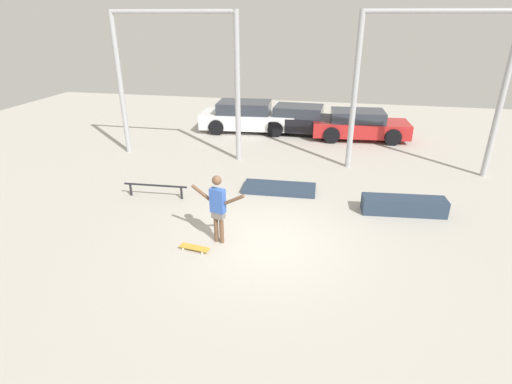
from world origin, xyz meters
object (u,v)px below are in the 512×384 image
object	(u,v)px
grind_rail	(156,187)
parked_car_red	(359,125)
grind_box	(404,206)
parked_car_white	(247,117)
parked_car_black	(301,120)
skateboarder	(218,205)
skateboard	(195,248)
manual_pad	(279,188)

from	to	relation	value
grind_rail	parked_car_red	bearing A→B (deg)	50.90
grind_box	parked_car_white	bearing A→B (deg)	128.98
grind_box	parked_car_black	world-z (taller)	parked_car_black
skateboarder	parked_car_white	bearing A→B (deg)	113.06
grind_box	parked_car_white	xyz separation A→B (m)	(-6.28, 7.76, 0.45)
skateboarder	skateboard	distance (m)	1.16
grind_box	grind_rail	size ratio (longest dim) A/B	1.15
skateboard	parked_car_white	distance (m)	10.87
manual_pad	parked_car_red	xyz separation A→B (m)	(2.66, 6.50, 0.57)
parked_car_white	grind_box	bearing A→B (deg)	-55.43
skateboarder	manual_pad	xyz separation A→B (m)	(0.99, 3.45, -0.94)
grind_box	grind_rail	bearing A→B (deg)	-177.11
skateboard	parked_car_red	world-z (taller)	parked_car_red
skateboarder	parked_car_red	world-z (taller)	skateboarder
skateboard	parked_car_white	bearing A→B (deg)	104.76
grind_box	manual_pad	distance (m)	3.79
manual_pad	parked_car_black	bearing A→B (deg)	90.13
parked_car_black	parked_car_white	bearing A→B (deg)	-176.61
grind_rail	parked_car_black	world-z (taller)	parked_car_black
skateboard	grind_rail	distance (m)	3.46
manual_pad	parked_car_black	size ratio (longest dim) A/B	0.57
skateboard	skateboarder	bearing A→B (deg)	54.50
skateboarder	grind_rail	world-z (taller)	skateboarder
parked_car_white	skateboard	bearing A→B (deg)	-88.43
manual_pad	parked_car_white	bearing A→B (deg)	110.74
skateboard	manual_pad	xyz separation A→B (m)	(1.46, 3.94, 0.01)
skateboarder	skateboard	world-z (taller)	skateboarder
grind_box	parked_car_red	bearing A→B (deg)	97.86
skateboarder	grind_rail	size ratio (longest dim) A/B	0.88
parked_car_red	grind_rail	bearing A→B (deg)	-133.54
manual_pad	parked_car_black	world-z (taller)	parked_car_black
skateboard	parked_car_black	bearing A→B (deg)	91.17
skateboard	manual_pad	size ratio (longest dim) A/B	0.34
grind_rail	parked_car_red	distance (m)	10.02
parked_car_white	parked_car_red	xyz separation A→B (m)	(5.26, -0.36, -0.05)
grind_rail	skateboard	bearing A→B (deg)	-50.60
skateboarder	parked_car_white	size ratio (longest dim) A/B	0.38
skateboard	grind_box	distance (m)	5.98
grind_box	manual_pad	bearing A→B (deg)	166.26
parked_car_red	skateboarder	bearing A→B (deg)	-114.59
parked_car_black	skateboard	bearing A→B (deg)	-95.22
skateboarder	manual_pad	size ratio (longest dim) A/B	0.76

